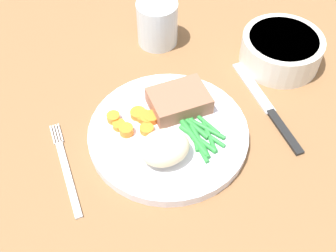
{
  "coord_description": "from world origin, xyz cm",
  "views": [
    {
      "loc": [
        -13.72,
        -36.92,
        52.29
      ],
      "look_at": [
        -0.04,
        -0.96,
        4.6
      ],
      "focal_mm": 44.89,
      "sensor_mm": 36.0,
      "label": 1
    }
  ],
  "objects_px": {
    "meat_portion": "(179,101)",
    "knife": "(267,108)",
    "fork": "(66,168)",
    "dinner_plate": "(168,134)",
    "salad_bowl": "(281,49)",
    "water_glass": "(157,25)"
  },
  "relations": [
    {
      "from": "meat_portion",
      "to": "knife",
      "type": "distance_m",
      "value": 0.14
    },
    {
      "from": "meat_portion",
      "to": "fork",
      "type": "bearing_deg",
      "value": -167.98
    },
    {
      "from": "dinner_plate",
      "to": "meat_portion",
      "type": "distance_m",
      "value": 0.05
    },
    {
      "from": "dinner_plate",
      "to": "fork",
      "type": "xyz_separation_m",
      "value": [
        -0.16,
        -0.0,
        -0.01
      ]
    },
    {
      "from": "dinner_plate",
      "to": "salad_bowl",
      "type": "xyz_separation_m",
      "value": [
        0.24,
        0.09,
        0.02
      ]
    },
    {
      "from": "meat_portion",
      "to": "fork",
      "type": "distance_m",
      "value": 0.19
    },
    {
      "from": "water_glass",
      "to": "salad_bowl",
      "type": "bearing_deg",
      "value": -35.64
    },
    {
      "from": "meat_portion",
      "to": "knife",
      "type": "relative_size",
      "value": 0.43
    },
    {
      "from": "meat_portion",
      "to": "water_glass",
      "type": "relative_size",
      "value": 1.09
    },
    {
      "from": "dinner_plate",
      "to": "water_glass",
      "type": "xyz_separation_m",
      "value": [
        0.06,
        0.22,
        0.03
      ]
    },
    {
      "from": "meat_portion",
      "to": "salad_bowl",
      "type": "height_order",
      "value": "salad_bowl"
    },
    {
      "from": "water_glass",
      "to": "dinner_plate",
      "type": "bearing_deg",
      "value": -105.98
    },
    {
      "from": "dinner_plate",
      "to": "meat_portion",
      "type": "height_order",
      "value": "meat_portion"
    },
    {
      "from": "fork",
      "to": "water_glass",
      "type": "distance_m",
      "value": 0.31
    },
    {
      "from": "dinner_plate",
      "to": "fork",
      "type": "bearing_deg",
      "value": -179.06
    },
    {
      "from": "meat_portion",
      "to": "dinner_plate",
      "type": "bearing_deg",
      "value": -130.6
    },
    {
      "from": "dinner_plate",
      "to": "fork",
      "type": "relative_size",
      "value": 1.44
    },
    {
      "from": "meat_portion",
      "to": "water_glass",
      "type": "distance_m",
      "value": 0.18
    },
    {
      "from": "meat_portion",
      "to": "fork",
      "type": "xyz_separation_m",
      "value": [
        -0.19,
        -0.04,
        -0.03
      ]
    },
    {
      "from": "knife",
      "to": "water_glass",
      "type": "height_order",
      "value": "water_glass"
    },
    {
      "from": "fork",
      "to": "salad_bowl",
      "type": "xyz_separation_m",
      "value": [
        0.4,
        0.09,
        0.03
      ]
    },
    {
      "from": "dinner_plate",
      "to": "meat_portion",
      "type": "xyz_separation_m",
      "value": [
        0.03,
        0.04,
        0.02
      ]
    }
  ]
}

